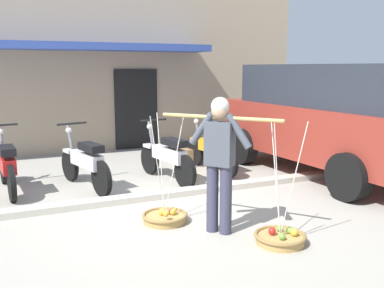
# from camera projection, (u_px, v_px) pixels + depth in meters

# --- Properties ---
(ground_plane) EXTENTS (90.00, 90.00, 0.00)m
(ground_plane) POSITION_uv_depth(u_px,v_px,m) (179.00, 211.00, 6.22)
(ground_plane) COLOR #9E998C
(sidewalk_curb) EXTENTS (20.00, 0.24, 0.10)m
(sidewalk_curb) POSITION_uv_depth(u_px,v_px,m) (162.00, 195.00, 6.84)
(sidewalk_curb) COLOR #BAB4A5
(sidewalk_curb) RESTS_ON ground
(fruit_vendor) EXTENTS (1.03, 1.24, 1.70)m
(fruit_vendor) POSITION_uv_depth(u_px,v_px,m) (220.00, 156.00, 5.25)
(fruit_vendor) COLOR #38384C
(fruit_vendor) RESTS_ON ground
(fruit_basket_left_side) EXTENTS (0.61, 0.61, 1.45)m
(fruit_basket_left_side) POSITION_uv_depth(u_px,v_px,m) (165.00, 216.00, 5.76)
(fruit_basket_left_side) COLOR #B2894C
(fruit_basket_left_side) RESTS_ON ground
(fruit_basket_right_side) EXTENTS (0.61, 0.61, 1.45)m
(fruit_basket_right_side) POSITION_uv_depth(u_px,v_px,m) (280.00, 237.00, 5.07)
(fruit_basket_right_side) COLOR #B2894C
(fruit_basket_right_side) RESTS_ON ground
(motorcycle_nearest_shop) EXTENTS (0.54, 1.82, 1.09)m
(motorcycle_nearest_shop) POSITION_uv_depth(u_px,v_px,m) (7.00, 166.00, 7.07)
(motorcycle_nearest_shop) COLOR black
(motorcycle_nearest_shop) RESTS_ON ground
(motorcycle_second_in_row) EXTENTS (0.64, 1.78, 1.09)m
(motorcycle_second_in_row) POSITION_uv_depth(u_px,v_px,m) (85.00, 162.00, 7.30)
(motorcycle_second_in_row) COLOR black
(motorcycle_second_in_row) RESTS_ON ground
(motorcycle_third_in_row) EXTENTS (0.56, 1.80, 1.09)m
(motorcycle_third_in_row) POSITION_uv_depth(u_px,v_px,m) (167.00, 157.00, 7.78)
(motorcycle_third_in_row) COLOR black
(motorcycle_third_in_row) RESTS_ON ground
(motorcycle_end_of_row) EXTENTS (0.54, 1.82, 1.09)m
(motorcycle_end_of_row) POSITION_uv_depth(u_px,v_px,m) (212.00, 149.00, 8.50)
(motorcycle_end_of_row) COLOR black
(motorcycle_end_of_row) RESTS_ON ground
(parked_truck) EXTENTS (2.35, 4.90, 2.10)m
(parked_truck) POSITION_uv_depth(u_px,v_px,m) (330.00, 116.00, 8.18)
(parked_truck) COLOR maroon
(parked_truck) RESTS_ON ground
(storefront_building) EXTENTS (13.00, 6.00, 4.20)m
(storefront_building) POSITION_uv_depth(u_px,v_px,m) (43.00, 65.00, 12.14)
(storefront_building) COLOR tan
(storefront_building) RESTS_ON ground
(wooden_crate) EXTENTS (0.44, 0.36, 0.32)m
(wooden_crate) POSITION_uv_depth(u_px,v_px,m) (192.00, 156.00, 9.31)
(wooden_crate) COLOR olive
(wooden_crate) RESTS_ON ground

